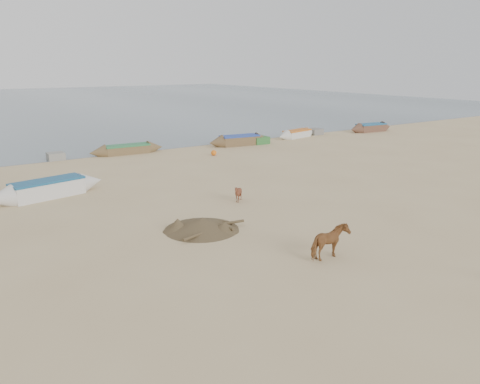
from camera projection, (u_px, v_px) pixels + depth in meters
name	position (u px, v px, depth m)	size (l,w,h in m)	color
ground	(293.00, 236.00, 19.69)	(140.00, 140.00, 0.00)	tan
sea	(2.00, 104.00, 85.38)	(160.00, 160.00, 0.00)	slate
cow_adult	(330.00, 242.00, 17.17)	(0.71, 1.55, 1.31)	brown
calf_front	(238.00, 193.00, 24.43)	(0.73, 0.83, 0.91)	brown
near_canoe	(48.00, 189.00, 25.25)	(6.38, 1.25, 0.98)	silver
debris_pile	(201.00, 224.00, 20.36)	(3.27, 3.27, 0.49)	brown
waterline_canoes	(181.00, 147.00, 38.71)	(59.60, 4.28, 0.91)	brown
beach_clutter	(168.00, 149.00, 38.05)	(44.74, 5.89, 0.64)	#2D6530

